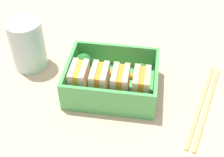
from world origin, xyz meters
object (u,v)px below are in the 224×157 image
(sandwich_center, at_px, (100,82))
(sandwich_left, at_px, (141,86))
(broccoli_floret, at_px, (84,63))
(sandwich_center_left, at_px, (120,84))
(chopstick_pair, at_px, (205,105))
(sandwich_center_right, at_px, (79,80))
(strawberry_far_left, at_px, (141,72))
(drinking_glass, at_px, (28,44))
(carrot_stick_left, at_px, (124,75))
(carrot_stick_far_left, at_px, (105,74))

(sandwich_center, bearing_deg, sandwich_left, 180.00)
(sandwich_left, height_order, broccoli_floret, sandwich_left)
(sandwich_center_left, distance_m, chopstick_pair, 0.15)
(sandwich_left, xyz_separation_m, sandwich_center_right, (0.11, 0.00, 0.00))
(broccoli_floret, xyz_separation_m, chopstick_pair, (-0.22, 0.04, -0.03))
(sandwich_center, relative_size, strawberry_far_left, 1.64)
(sandwich_center_left, bearing_deg, broccoli_floret, -32.52)
(strawberry_far_left, relative_size, drinking_glass, 0.34)
(sandwich_center_right, relative_size, chopstick_pair, 0.27)
(sandwich_left, bearing_deg, sandwich_center_right, 0.00)
(carrot_stick_left, distance_m, drinking_glass, 0.19)
(carrot_stick_left, distance_m, carrot_stick_far_left, 0.03)
(sandwich_center_right, height_order, chopstick_pair, sandwich_center_right)
(strawberry_far_left, relative_size, carrot_stick_left, 0.65)
(carrot_stick_far_left, bearing_deg, drinking_glass, -9.26)
(sandwich_center_left, distance_m, carrot_stick_far_left, 0.06)
(carrot_stick_left, bearing_deg, sandwich_left, 125.80)
(strawberry_far_left, distance_m, carrot_stick_left, 0.03)
(chopstick_pair, bearing_deg, sandwich_center, 2.25)
(carrot_stick_left, distance_m, chopstick_pair, 0.15)
(carrot_stick_far_left, bearing_deg, sandwich_left, 146.49)
(sandwich_center_left, height_order, chopstick_pair, sandwich_center_left)
(sandwich_left, distance_m, sandwich_center_left, 0.04)
(sandwich_center_left, height_order, broccoli_floret, sandwich_center_left)
(sandwich_center, distance_m, sandwich_center_right, 0.04)
(drinking_glass, bearing_deg, carrot_stick_far_left, 170.74)
(chopstick_pair, bearing_deg, drinking_glass, -10.74)
(carrot_stick_far_left, bearing_deg, carrot_stick_left, -175.75)
(carrot_stick_far_left, bearing_deg, sandwich_center_right, 50.68)
(carrot_stick_far_left, distance_m, drinking_glass, 0.16)
(drinking_glass, bearing_deg, chopstick_pair, 169.26)
(sandwich_center_right, height_order, carrot_stick_far_left, sandwich_center_right)
(sandwich_center, bearing_deg, drinking_glass, -24.97)
(sandwich_left, xyz_separation_m, sandwich_center_left, (0.04, 0.00, 0.00))
(sandwich_center, relative_size, chopstick_pair, 0.27)
(sandwich_center, xyz_separation_m, drinking_glass, (0.15, -0.07, 0.01))
(carrot_stick_far_left, height_order, drinking_glass, drinking_glass)
(sandwich_center, xyz_separation_m, carrot_stick_far_left, (-0.00, -0.05, -0.02))
(sandwich_left, distance_m, strawberry_far_left, 0.05)
(broccoli_floret, height_order, chopstick_pair, broccoli_floret)
(sandwich_left, height_order, drinking_glass, drinking_glass)
(carrot_stick_left, relative_size, broccoli_floret, 1.20)
(sandwich_center_right, distance_m, drinking_glass, 0.14)
(carrot_stick_far_left, distance_m, chopstick_pair, 0.19)
(chopstick_pair, bearing_deg, carrot_stick_left, -15.57)
(carrot_stick_far_left, relative_size, drinking_glass, 0.36)
(sandwich_left, bearing_deg, carrot_stick_left, -54.20)
(sandwich_center_right, bearing_deg, sandwich_center_left, 180.00)
(sandwich_center_left, relative_size, carrot_stick_far_left, 1.56)
(sandwich_center, height_order, broccoli_floret, sandwich_center)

